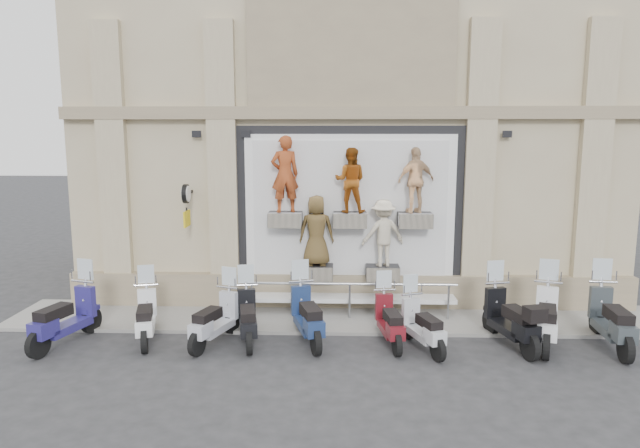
# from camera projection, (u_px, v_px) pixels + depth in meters

# --- Properties ---
(ground) EXTENTS (90.00, 90.00, 0.00)m
(ground) POSITION_uv_depth(u_px,v_px,m) (351.00, 354.00, 11.45)
(ground) COLOR #2B2B2E
(ground) RESTS_ON ground
(sidewalk) EXTENTS (16.00, 2.20, 0.08)m
(sidewalk) POSITION_uv_depth(u_px,v_px,m) (349.00, 318.00, 13.52)
(sidewalk) COLOR gray
(sidewalk) RESTS_ON ground
(building) EXTENTS (14.00, 8.60, 12.00)m
(building) POSITION_uv_depth(u_px,v_px,m) (348.00, 79.00, 17.38)
(building) COLOR #BBAD88
(building) RESTS_ON ground
(shop_vitrine) EXTENTS (5.60, 0.86, 4.30)m
(shop_vitrine) POSITION_uv_depth(u_px,v_px,m) (351.00, 217.00, 13.78)
(shop_vitrine) COLOR black
(shop_vitrine) RESTS_ON ground
(guard_rail) EXTENTS (5.06, 0.10, 0.93)m
(guard_rail) POSITION_uv_depth(u_px,v_px,m) (350.00, 302.00, 13.35)
(guard_rail) COLOR #9EA0A5
(guard_rail) RESTS_ON ground
(clock_sign_bracket) EXTENTS (0.10, 0.80, 1.02)m
(clock_sign_bracket) POSITION_uv_depth(u_px,v_px,m) (186.00, 200.00, 13.57)
(clock_sign_bracket) COLOR black
(clock_sign_bracket) RESTS_ON ground
(scooter_a) EXTENTS (1.16, 2.17, 1.69)m
(scooter_a) POSITION_uv_depth(u_px,v_px,m) (64.00, 306.00, 11.80)
(scooter_a) COLOR navy
(scooter_a) RESTS_ON ground
(scooter_b) EXTENTS (1.02, 1.95, 1.52)m
(scooter_b) POSITION_uv_depth(u_px,v_px,m) (145.00, 307.00, 12.02)
(scooter_b) COLOR white
(scooter_b) RESTS_ON ground
(scooter_c) EXTENTS (1.14, 1.95, 1.52)m
(scooter_c) POSITION_uv_depth(u_px,v_px,m) (215.00, 309.00, 11.85)
(scooter_c) COLOR #ABADB9
(scooter_c) RESTS_ON ground
(scooter_d) EXTENTS (0.91, 1.97, 1.54)m
(scooter_d) POSITION_uv_depth(u_px,v_px,m) (247.00, 307.00, 11.96)
(scooter_d) COLOR black
(scooter_d) RESTS_ON ground
(scooter_e) EXTENTS (1.15, 2.11, 1.65)m
(scooter_e) POSITION_uv_depth(u_px,v_px,m) (307.00, 305.00, 11.95)
(scooter_e) COLOR navy
(scooter_e) RESTS_ON ground
(scooter_f) EXTENTS (0.78, 1.84, 1.44)m
(scooter_f) POSITION_uv_depth(u_px,v_px,m) (390.00, 311.00, 11.85)
(scooter_f) COLOR maroon
(scooter_f) RESTS_ON ground
(scooter_g) EXTENTS (1.08, 1.84, 1.44)m
(scooter_g) POSITION_uv_depth(u_px,v_px,m) (423.00, 316.00, 11.56)
(scooter_g) COLOR #B8BABF
(scooter_g) RESTS_ON ground
(scooter_h) EXTENTS (1.10, 2.15, 1.68)m
(scooter_h) POSITION_uv_depth(u_px,v_px,m) (511.00, 308.00, 11.70)
(scooter_h) COLOR black
(scooter_h) RESTS_ON ground
(scooter_i) EXTENTS (1.26, 2.19, 1.71)m
(scooter_i) POSITION_uv_depth(u_px,v_px,m) (548.00, 307.00, 11.72)
(scooter_i) COLOR white
(scooter_i) RESTS_ON ground
(scooter_j) EXTENTS (0.79, 2.18, 1.74)m
(scooter_j) POSITION_uv_depth(u_px,v_px,m) (612.00, 307.00, 11.61)
(scooter_j) COLOR #2E3538
(scooter_j) RESTS_ON ground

